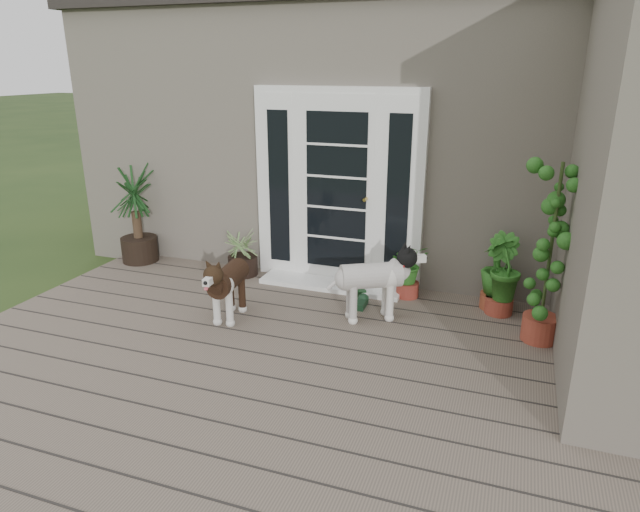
% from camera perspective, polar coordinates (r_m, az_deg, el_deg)
% --- Properties ---
extents(deck, '(6.20, 4.60, 0.12)m').
position_cam_1_polar(deck, '(4.57, -4.64, -13.02)').
color(deck, '#6B5B4C').
rests_on(deck, ground).
extents(house_main, '(7.40, 4.00, 3.10)m').
position_cam_1_polar(house_main, '(7.99, 7.88, 12.15)').
color(house_main, '#665E54').
rests_on(house_main, ground).
extents(roof_main, '(7.60, 4.20, 0.20)m').
position_cam_1_polar(roof_main, '(7.97, 8.46, 24.00)').
color(roof_main, '#2D2826').
rests_on(roof_main, house_main).
extents(door_unit, '(1.90, 0.14, 2.15)m').
position_cam_1_polar(door_unit, '(6.14, 1.81, 6.92)').
color(door_unit, white).
rests_on(door_unit, deck).
extents(door_step, '(1.60, 0.40, 0.05)m').
position_cam_1_polar(door_step, '(6.26, 1.14, -2.88)').
color(door_step, white).
rests_on(door_step, deck).
extents(brindle_dog, '(0.39, 0.76, 0.61)m').
position_cam_1_polar(brindle_dog, '(5.46, -9.30, -3.35)').
color(brindle_dog, '#341F13').
rests_on(brindle_dog, deck).
extents(white_dog, '(0.85, 0.68, 0.66)m').
position_cam_1_polar(white_dog, '(5.38, 5.22, -3.24)').
color(white_dog, white).
rests_on(white_dog, deck).
extents(spider_plant, '(0.71, 0.71, 0.61)m').
position_cam_1_polar(spider_plant, '(6.58, -7.96, 0.63)').
color(spider_plant, '#7B9A5F').
rests_on(spider_plant, deck).
extents(yucca, '(0.90, 0.90, 1.22)m').
position_cam_1_polar(yucca, '(7.26, -18.32, 4.10)').
color(yucca, black).
rests_on(yucca, deck).
extents(herb_a, '(0.53, 0.53, 0.50)m').
position_cam_1_polar(herb_a, '(5.98, 9.02, -1.86)').
color(herb_a, '#1C6521').
rests_on(herb_a, deck).
extents(herb_b, '(0.56, 0.56, 0.60)m').
position_cam_1_polar(herb_b, '(5.78, 18.04, -2.85)').
color(herb_b, '#265B1A').
rests_on(herb_b, deck).
extents(herb_c, '(0.55, 0.55, 0.62)m').
position_cam_1_polar(herb_c, '(5.88, 17.68, -2.33)').
color(herb_c, '#17511A').
rests_on(herb_c, deck).
extents(sapling, '(0.53, 0.53, 1.67)m').
position_cam_1_polar(sapling, '(5.16, 22.51, 0.33)').
color(sapling, '#295D1A').
rests_on(sapling, deck).
extents(clog_left, '(0.29, 0.34, 0.09)m').
position_cam_1_polar(clog_left, '(6.09, 3.89, -3.38)').
color(clog_left, '#16371A').
rests_on(clog_left, deck).
extents(clog_right, '(0.14, 0.29, 0.09)m').
position_cam_1_polar(clog_right, '(5.76, 4.25, -4.77)').
color(clog_right, black).
rests_on(clog_right, deck).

